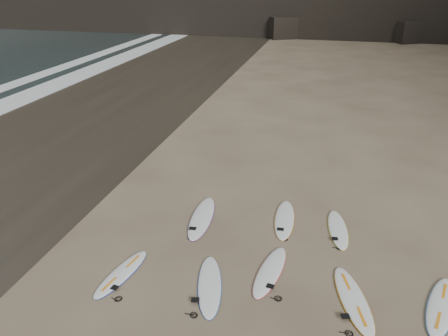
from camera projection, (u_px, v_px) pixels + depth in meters
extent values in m
plane|color=#897559|center=(291.00, 280.00, 11.53)|extent=(240.00, 240.00, 0.00)
cube|color=#383026|center=(66.00, 124.00, 23.21)|extent=(12.00, 200.00, 0.01)
cube|color=black|center=(405.00, 31.00, 49.04)|extent=(4.23, 4.46, 2.33)
cube|color=black|center=(281.00, 27.00, 52.07)|extent=(4.49, 4.76, 2.49)
ellipsoid|color=white|center=(122.00, 273.00, 11.74)|extent=(0.93, 2.30, 0.08)
ellipsoid|color=white|center=(210.00, 285.00, 11.29)|extent=(1.22, 2.55, 0.09)
ellipsoid|color=white|center=(270.00, 271.00, 11.82)|extent=(0.92, 2.45, 0.09)
ellipsoid|color=white|center=(353.00, 299.00, 10.80)|extent=(1.30, 2.64, 0.09)
ellipsoid|color=white|center=(441.00, 306.00, 10.58)|extent=(1.27, 2.50, 0.09)
ellipsoid|color=white|center=(202.00, 217.00, 14.36)|extent=(0.89, 2.83, 0.10)
ellipsoid|color=white|center=(284.00, 219.00, 14.27)|extent=(0.76, 2.55, 0.09)
ellipsoid|color=white|center=(338.00, 229.00, 13.74)|extent=(0.85, 2.36, 0.08)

